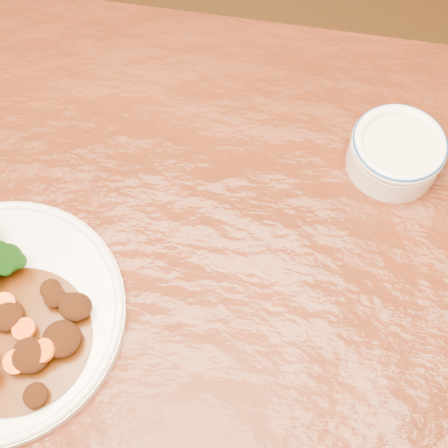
# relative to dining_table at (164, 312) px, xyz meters

# --- Properties ---
(ground) EXTENTS (4.00, 4.00, 0.00)m
(ground) POSITION_rel_dining_table_xyz_m (0.00, 0.00, -0.67)
(ground) COLOR #4D2F13
(ground) RESTS_ON ground
(dining_table) EXTENTS (1.55, 0.99, 0.75)m
(dining_table) POSITION_rel_dining_table_xyz_m (0.00, 0.00, 0.00)
(dining_table) COLOR #501F0E
(dining_table) RESTS_ON ground
(mince_stew) EXTENTS (0.17, 0.17, 0.03)m
(mince_stew) POSITION_rel_dining_table_xyz_m (-0.14, -0.08, 0.10)
(mince_stew) COLOR #4A2008
(mince_stew) RESTS_ON dinner_plate
(dip_bowl) EXTENTS (0.12, 0.12, 0.05)m
(dip_bowl) POSITION_rel_dining_table_xyz_m (0.28, 0.21, 0.11)
(dip_bowl) COLOR silver
(dip_bowl) RESTS_ON dining_table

